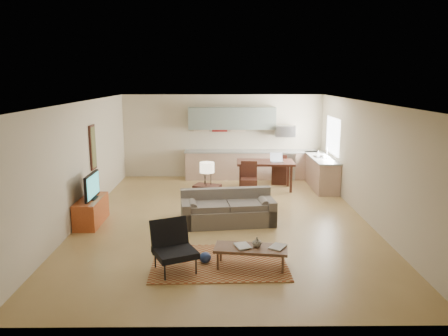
{
  "coord_description": "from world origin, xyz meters",
  "views": [
    {
      "loc": [
        -0.1,
        -9.71,
        3.22
      ],
      "look_at": [
        0.0,
        0.3,
        1.15
      ],
      "focal_mm": 35.0,
      "sensor_mm": 36.0,
      "label": 1
    }
  ],
  "objects_px": {
    "armchair": "(175,248)",
    "console_table": "(207,199)",
    "tv_credenza": "(91,211)",
    "coffee_table": "(251,257)",
    "dining_table": "(265,175)",
    "sofa": "(228,208)"
  },
  "relations": [
    {
      "from": "armchair",
      "to": "console_table",
      "type": "relative_size",
      "value": 1.21
    },
    {
      "from": "tv_credenza",
      "to": "coffee_table",
      "type": "bearing_deg",
      "value": -34.8
    },
    {
      "from": "armchair",
      "to": "coffee_table",
      "type": "bearing_deg",
      "value": -18.22
    },
    {
      "from": "armchair",
      "to": "dining_table",
      "type": "height_order",
      "value": "armchair"
    },
    {
      "from": "sofa",
      "to": "coffee_table",
      "type": "xyz_separation_m",
      "value": [
        0.35,
        -2.32,
        -0.19
      ]
    },
    {
      "from": "dining_table",
      "to": "coffee_table",
      "type": "bearing_deg",
      "value": -96.41
    },
    {
      "from": "coffee_table",
      "to": "dining_table",
      "type": "bearing_deg",
      "value": 89.77
    },
    {
      "from": "console_table",
      "to": "sofa",
      "type": "bearing_deg",
      "value": -38.87
    },
    {
      "from": "coffee_table",
      "to": "tv_credenza",
      "type": "distance_m",
      "value": 4.17
    },
    {
      "from": "console_table",
      "to": "tv_credenza",
      "type": "bearing_deg",
      "value": -144.47
    },
    {
      "from": "coffee_table",
      "to": "armchair",
      "type": "distance_m",
      "value": 1.32
    },
    {
      "from": "armchair",
      "to": "console_table",
      "type": "distance_m",
      "value": 3.29
    },
    {
      "from": "tv_credenza",
      "to": "dining_table",
      "type": "bearing_deg",
      "value": 35.93
    },
    {
      "from": "sofa",
      "to": "coffee_table",
      "type": "height_order",
      "value": "sofa"
    },
    {
      "from": "coffee_table",
      "to": "console_table",
      "type": "distance_m",
      "value": 3.22
    },
    {
      "from": "armchair",
      "to": "dining_table",
      "type": "distance_m",
      "value": 5.96
    },
    {
      "from": "tv_credenza",
      "to": "dining_table",
      "type": "relative_size",
      "value": 0.76
    },
    {
      "from": "coffee_table",
      "to": "dining_table",
      "type": "height_order",
      "value": "dining_table"
    },
    {
      "from": "tv_credenza",
      "to": "dining_table",
      "type": "height_order",
      "value": "dining_table"
    },
    {
      "from": "coffee_table",
      "to": "console_table",
      "type": "height_order",
      "value": "console_table"
    },
    {
      "from": "armchair",
      "to": "dining_table",
      "type": "relative_size",
      "value": 0.52
    },
    {
      "from": "tv_credenza",
      "to": "console_table",
      "type": "height_order",
      "value": "console_table"
    }
  ]
}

